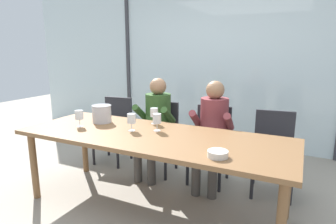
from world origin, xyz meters
The scene contains 17 objects.
ground centered at (0.00, 1.00, 0.00)m, with size 14.00×14.00×0.00m, color #9E9384.
window_glass_panel centered at (0.00, 2.27, 1.30)m, with size 7.83×0.03×2.60m, color silver.
window_mullion_left centered at (-1.76, 2.25, 1.30)m, with size 0.06×0.06×2.60m, color #38383D.
hillside_vineyard centered at (0.00, 6.70, 0.85)m, with size 13.83×2.40×1.69m, color #477A38.
dining_table centered at (0.00, 0.00, 0.70)m, with size 2.63×0.96×0.77m.
chair_near_curtain centered at (-1.10, 0.89, 0.53)m, with size 0.48×0.48×0.90m.
chair_left_of_center centered at (-0.37, 0.87, 0.53)m, with size 0.47×0.47×0.90m.
chair_center centered at (0.32, 0.88, 0.53)m, with size 0.45×0.45×0.90m.
chair_right_of_center centered at (1.02, 0.91, 0.53)m, with size 0.49×0.49×0.90m.
person_olive_shirt centered at (-0.37, 0.75, 0.70)m, with size 0.48×0.62×1.22m.
person_maroon_top centered at (0.37, 0.75, 0.70)m, with size 0.48×0.63×1.22m.
ice_bucket_primary centered at (-0.73, 0.16, 0.87)m, with size 0.21×0.21×0.20m.
tasting_bowl centered at (0.73, -0.29, 0.79)m, with size 0.16×0.16×0.05m, color silver.
wine_glass_by_left_taster centered at (-0.18, 0.37, 0.88)m, with size 0.08×0.08×0.17m.
wine_glass_near_bucket centered at (-0.82, -0.08, 0.88)m, with size 0.08×0.08×0.17m.
wine_glass_center_pour centered at (-0.24, 0.02, 0.88)m, with size 0.08×0.08×0.17m.
wine_glass_by_right_taster centered at (-0.01, 0.13, 0.88)m, with size 0.08×0.08×0.17m.
Camera 1 is at (1.27, -2.25, 1.55)m, focal length 30.15 mm.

